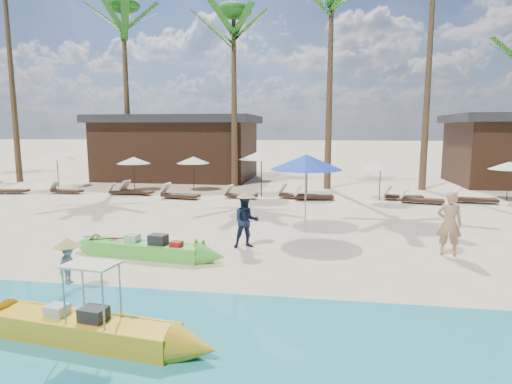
% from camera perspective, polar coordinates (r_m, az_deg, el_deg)
% --- Properties ---
extents(ground, '(240.00, 240.00, 0.00)m').
position_cam_1_polar(ground, '(11.46, -1.07, -8.85)').
color(ground, beige).
rests_on(ground, ground).
extents(wet_sand_strip, '(240.00, 4.50, 0.01)m').
position_cam_1_polar(wet_sand_strip, '(6.97, -8.82, -20.86)').
color(wet_sand_strip, tan).
rests_on(wet_sand_strip, ground).
extents(green_canoe, '(5.06, 1.03, 0.64)m').
position_cam_1_polar(green_canoe, '(11.90, -14.57, -7.39)').
color(green_canoe, '#55DA42').
rests_on(green_canoe, ground).
extents(yellow_canoe, '(5.10, 1.07, 1.32)m').
position_cam_1_polar(yellow_canoe, '(7.73, -21.95, -16.56)').
color(yellow_canoe, yellow).
rests_on(yellow_canoe, ground).
extents(tourist, '(0.71, 0.54, 1.76)m').
position_cam_1_polar(tourist, '(12.65, 24.37, -3.85)').
color(tourist, tan).
rests_on(tourist, ground).
extents(vendor_green, '(0.90, 0.80, 1.53)m').
position_cam_1_polar(vendor_green, '(12.30, -1.33, -3.96)').
color(vendor_green, '#16223E').
rests_on(vendor_green, ground).
extents(vendor_yellow, '(0.36, 0.58, 0.87)m').
position_cam_1_polar(vendor_yellow, '(9.85, -23.72, -8.74)').
color(vendor_yellow, gray).
rests_on(vendor_yellow, ground).
extents(blue_umbrella, '(2.41, 2.41, 2.59)m').
position_cam_1_polar(blue_umbrella, '(13.91, 6.70, 3.98)').
color(blue_umbrella, '#99999E').
rests_on(blue_umbrella, ground).
extents(resort_parasol_2, '(2.00, 2.00, 2.06)m').
position_cam_1_polar(resort_parasol_2, '(27.44, -25.04, 4.40)').
color(resort_parasol_2, '#351F16').
rests_on(resort_parasol_2, ground).
extents(lounger_2_left, '(1.92, 0.82, 0.63)m').
position_cam_1_polar(lounger_2_left, '(26.16, -30.11, 0.26)').
color(lounger_2_left, '#351F16').
rests_on(lounger_2_left, ground).
extents(resort_parasol_3, '(1.83, 1.83, 1.88)m').
position_cam_1_polar(resort_parasol_3, '(24.44, -16.01, 4.08)').
color(resort_parasol_3, '#351F16').
rests_on(resort_parasol_3, ground).
extents(lounger_3_left, '(1.77, 0.62, 0.59)m').
position_cam_1_polar(lounger_3_left, '(24.91, -24.13, 0.28)').
color(lounger_3_left, '#351F16').
rests_on(lounger_3_left, ground).
extents(lounger_3_right, '(1.94, 0.98, 0.63)m').
position_cam_1_polar(lounger_3_right, '(23.25, -15.84, 0.20)').
color(lounger_3_right, '#351F16').
rests_on(lounger_3_right, ground).
extents(resort_parasol_4, '(1.84, 1.84, 1.89)m').
position_cam_1_polar(resort_parasol_4, '(23.85, -8.36, 4.24)').
color(resort_parasol_4, '#351F16').
rests_on(resort_parasol_4, ground).
extents(lounger_4_left, '(1.67, 0.76, 0.55)m').
position_cam_1_polar(lounger_4_left, '(23.36, -17.38, 0.10)').
color(lounger_4_left, '#351F16').
rests_on(lounger_4_left, ground).
extents(lounger_4_right, '(2.06, 0.88, 0.68)m').
position_cam_1_polar(lounger_4_right, '(21.37, -10.40, -0.28)').
color(lounger_4_right, '#351F16').
rests_on(lounger_4_right, ground).
extents(resort_parasol_5, '(2.28, 2.28, 2.35)m').
position_cam_1_polar(resort_parasol_5, '(21.43, 0.72, 4.96)').
color(resort_parasol_5, '#351F16').
rests_on(resort_parasol_5, ground).
extents(lounger_5_left, '(1.75, 0.91, 0.57)m').
position_cam_1_polar(lounger_5_left, '(21.18, -2.29, -0.32)').
color(lounger_5_left, '#351F16').
rests_on(lounger_5_left, ground).
extents(resort_parasol_6, '(2.00, 2.00, 2.06)m').
position_cam_1_polar(resort_parasol_6, '(21.95, 6.86, 4.32)').
color(resort_parasol_6, '#351F16').
rests_on(resort_parasol_6, ground).
extents(lounger_6_left, '(2.05, 0.99, 0.67)m').
position_cam_1_polar(lounger_6_left, '(21.12, 5.32, -0.29)').
color(lounger_6_left, '#351F16').
rests_on(lounger_6_left, ground).
extents(lounger_6_right, '(1.97, 0.89, 0.64)m').
position_cam_1_polar(lounger_6_right, '(20.76, 7.40, -0.49)').
color(lounger_6_right, '#351F16').
rests_on(lounger_6_right, ground).
extents(resort_parasol_7, '(1.82, 1.82, 1.87)m').
position_cam_1_polar(resort_parasol_7, '(21.12, 16.28, 3.42)').
color(resort_parasol_7, '#351F16').
rests_on(resort_parasol_7, ground).
extents(lounger_7_left, '(1.99, 0.90, 0.65)m').
position_cam_1_polar(lounger_7_left, '(21.06, 20.96, -0.85)').
color(lounger_7_left, '#351F16').
rests_on(lounger_7_left, ground).
extents(lounger_7_right, '(1.88, 0.62, 0.63)m').
position_cam_1_polar(lounger_7_right, '(21.84, 18.75, -0.44)').
color(lounger_7_right, '#351F16').
rests_on(lounger_7_right, ground).
extents(resort_parasol_8, '(1.83, 1.83, 1.88)m').
position_cam_1_polar(resort_parasol_8, '(23.30, 30.70, 3.03)').
color(resort_parasol_8, '#351F16').
rests_on(resort_parasol_8, ground).
extents(lounger_8_left, '(2.04, 0.79, 0.68)m').
position_cam_1_polar(lounger_8_left, '(22.15, 26.83, -0.75)').
color(lounger_8_left, '#351F16').
rests_on(lounger_8_left, ground).
extents(palm_1, '(2.08, 2.08, 13.60)m').
position_cam_1_polar(palm_1, '(32.45, -30.38, 20.51)').
color(palm_1, brown).
rests_on(palm_1, ground).
extents(palm_2, '(2.08, 2.08, 11.33)m').
position_cam_1_polar(palm_2, '(29.24, -17.21, 19.44)').
color(palm_2, brown).
rests_on(palm_2, ground).
extents(palm_3, '(2.08, 2.08, 10.52)m').
position_cam_1_polar(palm_3, '(26.12, -2.99, 19.82)').
color(palm_3, brown).
rests_on(palm_3, ground).
extents(palm_4, '(2.08, 2.08, 11.70)m').
position_cam_1_polar(palm_4, '(25.51, 10.01, 21.99)').
color(palm_4, brown).
rests_on(palm_4, ground).
extents(pavilion_west, '(10.80, 6.60, 4.30)m').
position_cam_1_polar(pavilion_west, '(29.99, -10.35, 5.95)').
color(pavilion_west, '#351F16').
rests_on(pavilion_west, ground).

